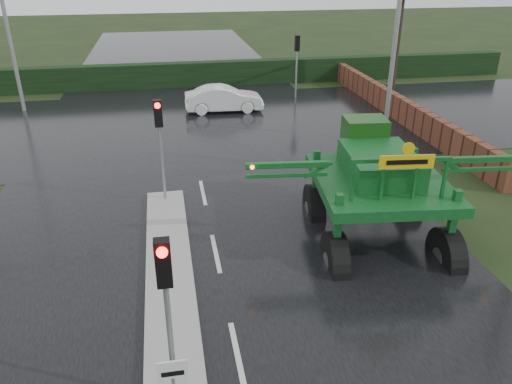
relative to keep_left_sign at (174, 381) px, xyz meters
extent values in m
plane|color=black|center=(1.30, 1.50, -1.06)|extent=(140.00, 140.00, 0.00)
cube|color=black|center=(1.30, 11.50, -1.05)|extent=(14.00, 80.00, 0.02)
cube|color=black|center=(1.30, 17.50, -1.05)|extent=(80.00, 12.00, 0.02)
cube|color=gray|center=(0.00, 4.50, -0.97)|extent=(1.20, 10.00, 0.16)
cube|color=black|center=(1.30, 25.50, -0.31)|extent=(44.00, 0.90, 1.50)
cube|color=#592D1E|center=(11.80, 17.50, -0.46)|extent=(0.40, 20.00, 1.20)
cube|color=silver|center=(0.00, 0.00, 0.19)|extent=(0.50, 0.04, 0.50)
cube|color=black|center=(0.00, -0.02, 0.19)|extent=(0.38, 0.01, 0.10)
cylinder|color=gray|center=(0.00, 0.50, 0.69)|extent=(0.10, 0.10, 3.50)
cube|color=black|center=(0.00, 0.50, 2.04)|extent=(0.26, 0.22, 0.85)
sphere|color=#FF0C07|center=(0.00, 0.37, 2.32)|extent=(0.18, 0.18, 0.18)
cylinder|color=gray|center=(0.00, 9.00, 0.69)|extent=(0.10, 0.10, 3.50)
cube|color=black|center=(0.00, 9.00, 2.04)|extent=(0.26, 0.22, 0.85)
sphere|color=#FF0C07|center=(0.00, 8.87, 2.32)|extent=(0.18, 0.18, 0.18)
cylinder|color=gray|center=(7.80, 21.50, 0.69)|extent=(0.10, 0.10, 3.50)
cube|color=black|center=(7.80, 21.50, 2.04)|extent=(0.26, 0.22, 0.85)
sphere|color=#FF0C07|center=(7.80, 21.63, 2.32)|extent=(0.18, 0.18, 0.18)
cylinder|color=gray|center=(9.80, 13.50, 3.94)|extent=(0.20, 0.20, 10.00)
cylinder|color=gray|center=(-7.20, 21.50, 3.94)|extent=(0.20, 0.20, 10.00)
cylinder|color=black|center=(14.30, 22.50, 3.94)|extent=(0.32, 0.32, 10.00)
cylinder|color=black|center=(3.04, 6.15, -0.20)|extent=(0.66, 1.77, 1.72)
cylinder|color=#595B56|center=(3.04, 6.15, -0.20)|extent=(0.57, 0.65, 0.60)
cube|color=#0C4521|center=(3.04, 6.15, 0.88)|extent=(0.21, 0.21, 1.98)
cylinder|color=black|center=(6.13, 5.82, -0.20)|extent=(0.66, 1.77, 1.72)
cylinder|color=#595B56|center=(6.13, 5.82, -0.20)|extent=(0.57, 0.65, 0.60)
cube|color=#0C4521|center=(6.13, 5.82, 0.88)|extent=(0.21, 0.21, 1.98)
cylinder|color=black|center=(2.71, 3.07, -0.20)|extent=(0.66, 1.77, 1.72)
cylinder|color=#595B56|center=(2.71, 3.07, -0.20)|extent=(0.57, 0.65, 0.60)
cube|color=#0C4521|center=(2.71, 3.07, 0.88)|extent=(0.21, 0.21, 1.98)
cylinder|color=black|center=(5.79, 2.73, -0.20)|extent=(0.66, 1.77, 1.72)
cylinder|color=#595B56|center=(5.79, 2.73, -0.20)|extent=(0.57, 0.65, 0.60)
cube|color=#0C4521|center=(5.79, 2.73, 0.88)|extent=(0.21, 0.21, 1.98)
cube|color=#0C4521|center=(4.42, 4.44, 1.44)|extent=(4.05, 4.51, 0.30)
cube|color=#0C4521|center=(4.44, 4.61, 1.92)|extent=(2.17, 2.78, 0.78)
cube|color=#144410|center=(4.62, 6.33, 2.22)|extent=(1.40, 1.17, 1.12)
cube|color=#0C4521|center=(4.27, 3.07, 2.69)|extent=(2.58, 0.38, 0.10)
cube|color=#0C4521|center=(1.64, 4.40, 2.22)|extent=(2.25, 0.40, 0.16)
sphere|color=orange|center=(0.69, 4.41, 2.22)|extent=(0.12, 0.12, 0.12)
cube|color=#0C4521|center=(7.13, 3.80, 2.22)|extent=(2.25, 0.40, 0.16)
sphere|color=orange|center=(8.06, 3.61, 2.22)|extent=(0.12, 0.12, 0.12)
cube|color=gold|center=(4.23, 2.73, 2.78)|extent=(1.38, 0.20, 0.34)
cube|color=black|center=(4.23, 2.73, 2.78)|extent=(1.03, 0.12, 0.12)
cylinder|color=gold|center=(4.23, 2.73, 3.12)|extent=(0.31, 0.07, 0.31)
imported|color=white|center=(3.33, 19.43, -1.06)|extent=(4.13, 1.54, 1.35)
camera|label=1|loc=(0.22, -6.36, 6.48)|focal=35.00mm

